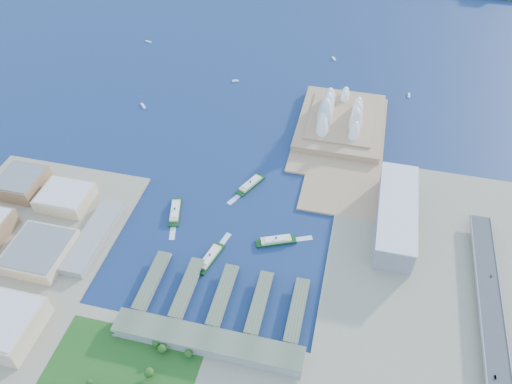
% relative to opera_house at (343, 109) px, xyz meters
% --- Properties ---
extents(ground, '(3000.00, 3000.00, 0.00)m').
position_rel_opera_house_xyz_m(ground, '(-105.00, -280.00, -32.00)').
color(ground, '#0E1B42').
rests_on(ground, ground).
extents(east_land, '(240.00, 500.00, 3.00)m').
position_rel_opera_house_xyz_m(east_land, '(135.00, -330.00, -30.50)').
color(east_land, gray).
rests_on(east_land, ground).
extents(peninsula, '(135.00, 220.00, 3.00)m').
position_rel_opera_house_xyz_m(peninsula, '(2.50, -20.00, -30.50)').
color(peninsula, '#A8805B').
rests_on(peninsula, ground).
extents(opera_house, '(134.00, 180.00, 58.00)m').
position_rel_opera_house_xyz_m(opera_house, '(0.00, 0.00, 0.00)').
color(opera_house, white).
rests_on(opera_house, peninsula).
extents(toaster_building, '(45.00, 155.00, 35.00)m').
position_rel_opera_house_xyz_m(toaster_building, '(90.00, -200.00, -11.50)').
color(toaster_building, gray).
rests_on(toaster_building, east_land).
extents(expressway, '(26.00, 340.00, 11.85)m').
position_rel_opera_house_xyz_m(expressway, '(195.00, -340.00, -23.07)').
color(expressway, gray).
rests_on(expressway, east_land).
extents(west_buildings, '(200.00, 280.00, 27.00)m').
position_rel_opera_house_xyz_m(west_buildings, '(-355.00, -350.00, -15.50)').
color(west_buildings, '#8B6645').
rests_on(west_buildings, west_land).
extents(ferry_wharves, '(184.00, 90.00, 9.30)m').
position_rel_opera_house_xyz_m(ferry_wharves, '(-91.00, -355.00, -27.35)').
color(ferry_wharves, '#505B45').
rests_on(ferry_wharves, ground).
extents(terminal_building, '(200.00, 28.00, 12.00)m').
position_rel_opera_house_xyz_m(terminal_building, '(-90.00, -415.00, -23.00)').
color(terminal_building, gray).
rests_on(terminal_building, south_land).
extents(park, '(150.00, 110.00, 16.00)m').
position_rel_opera_house_xyz_m(park, '(-165.00, -470.00, -21.00)').
color(park, '#194714').
rests_on(park, south_land).
extents(ferry_a, '(24.87, 51.76, 9.49)m').
position_rel_opera_house_xyz_m(ferry_a, '(-189.00, -242.33, -27.26)').
color(ferry_a, '#0E3915').
rests_on(ferry_a, ground).
extents(ferry_b, '(33.29, 50.20, 9.40)m').
position_rel_opera_house_xyz_m(ferry_b, '(-105.34, -168.65, -27.30)').
color(ferry_b, '#0E3915').
rests_on(ferry_b, ground).
extents(ferry_c, '(24.63, 51.67, 9.47)m').
position_rel_opera_house_xyz_m(ferry_c, '(-121.70, -305.11, -27.27)').
color(ferry_c, '#0E3915').
rests_on(ferry_c, ground).
extents(ferry_d, '(51.10, 31.27, 9.47)m').
position_rel_opera_house_xyz_m(ferry_d, '(-50.10, -260.56, -27.26)').
color(ferry_d, '#0E3915').
rests_on(ferry_d, ground).
extents(boat_a, '(13.48, 14.16, 3.02)m').
position_rel_opera_house_xyz_m(boat_a, '(-326.43, -21.67, -30.49)').
color(boat_a, white).
rests_on(boat_a, ground).
extents(boat_b, '(12.12, 8.08, 3.09)m').
position_rel_opera_house_xyz_m(boat_b, '(-197.20, 89.98, -30.45)').
color(boat_b, white).
rests_on(boat_b, ground).
extents(boat_c, '(4.08, 12.83, 2.86)m').
position_rel_opera_house_xyz_m(boat_c, '(105.01, 113.99, -30.57)').
color(boat_c, white).
rests_on(boat_c, ground).
extents(boat_d, '(14.19, 7.57, 2.36)m').
position_rel_opera_house_xyz_m(boat_d, '(-405.05, 192.61, -30.82)').
color(boat_d, white).
rests_on(boat_d, ground).
extents(boat_e, '(9.67, 13.00, 3.10)m').
position_rel_opera_house_xyz_m(boat_e, '(-35.79, 210.04, -30.45)').
color(boat_e, white).
rests_on(boat_e, ground).
extents(car_b, '(1.48, 4.24, 1.40)m').
position_rel_opera_house_xyz_m(car_b, '(191.00, -390.09, -16.45)').
color(car_b, slate).
rests_on(car_b, expressway).
extents(car_c, '(1.75, 4.30, 1.25)m').
position_rel_opera_house_xyz_m(car_c, '(199.00, -266.30, -16.53)').
color(car_c, slate).
rests_on(car_c, expressway).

